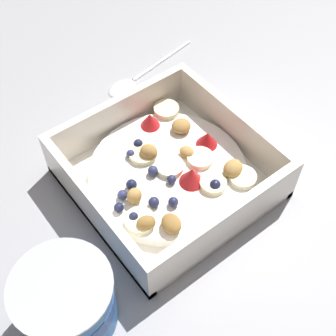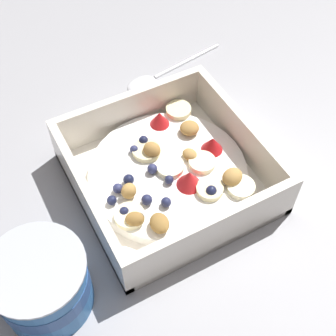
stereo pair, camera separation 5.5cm
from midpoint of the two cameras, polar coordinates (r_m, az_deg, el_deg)
The scene contains 4 objects.
ground_plane at distance 0.58m, azimuth -0.75°, elevation -1.92°, with size 2.40×2.40×0.00m, color #9E9EA3.
fruit_bowl at distance 0.56m, azimuth -2.70°, elevation -0.77°, with size 0.22×0.22×0.07m.
spoon at distance 0.71m, azimuth -6.39°, elevation 10.88°, with size 0.05×0.17×0.01m.
yogurt_cup at distance 0.48m, azimuth -15.74°, elevation -15.82°, with size 0.10×0.10×0.08m.
Camera 1 is at (-0.26, 0.22, 0.47)m, focal length 49.59 mm.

